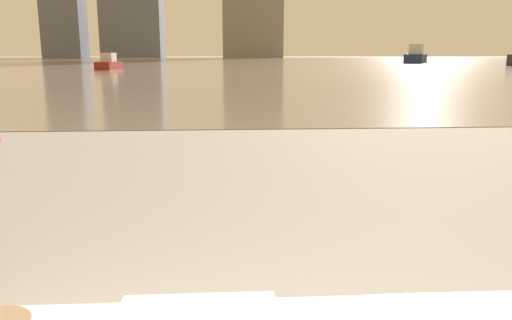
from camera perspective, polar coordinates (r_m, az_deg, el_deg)
harbor_water at (r=61.97m, az=-3.62°, el=11.14°), size 180.00×110.00×0.01m
harbor_boat_1 at (r=56.75m, az=17.80°, el=11.21°), size 4.05×5.48×1.97m
harbor_boat_2 at (r=34.13m, az=-16.45°, el=10.52°), size 1.27×2.93×1.06m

